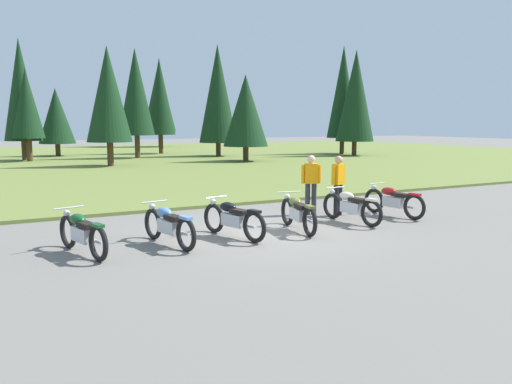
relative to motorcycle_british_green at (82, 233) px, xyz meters
name	(u,v)px	position (x,y,z in m)	size (l,w,h in m)	color
ground_plane	(268,233)	(4.18, 0.05, -0.44)	(140.00, 140.00, 0.00)	slate
grass_moorland	(85,160)	(4.18, 25.97, -0.39)	(80.00, 44.00, 0.10)	olive
forest_treeline	(106,99)	(6.27, 28.65, 3.85)	(42.91, 29.57, 8.69)	#47331E
motorcycle_british_green	(82,233)	(0.00, 0.00, 0.00)	(0.78, 2.06, 0.88)	black
motorcycle_sky_blue	(168,225)	(1.74, -0.03, 0.00)	(0.71, 2.08, 0.88)	black
motorcycle_black	(233,218)	(3.25, 0.00, 0.00)	(0.79, 2.05, 0.88)	black
motorcycle_olive	(298,213)	(4.95, -0.04, 0.00)	(0.63, 2.09, 0.88)	black
motorcycle_cream	(351,206)	(6.69, 0.16, 0.00)	(0.63, 2.10, 0.88)	black
motorcycle_red	(393,201)	(8.31, 0.38, 0.00)	(0.64, 2.09, 0.88)	black
rider_near_row_end	(311,181)	(6.44, 1.66, 0.51)	(0.51, 0.35, 1.67)	#2D2D38
rider_with_back_turned	(338,182)	(7.00, 1.14, 0.51)	(0.52, 0.33, 1.67)	black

